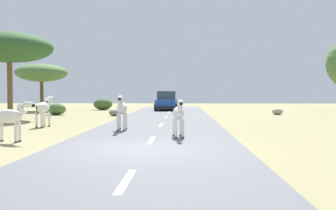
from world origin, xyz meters
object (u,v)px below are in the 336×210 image
zebra_1 (44,108)px  bush_3 (103,104)px  rock_1 (115,113)px  rock_2 (123,112)px  zebra_3 (11,117)px  car_0 (167,101)px  tree_3 (9,48)px  rock_0 (277,111)px  zebra_4 (179,114)px  zebra_0 (122,109)px  bush_4 (56,109)px  tree_2 (42,73)px

zebra_1 → bush_3: bearing=101.8°
rock_1 → rock_2: (0.24, 2.05, -0.05)m
zebra_3 → bush_3: 23.15m
car_0 → rock_1: 8.49m
tree_3 → rock_1: tree_3 is taller
zebra_1 → rock_0: zebra_1 is taller
zebra_3 → rock_0: zebra_3 is taller
zebra_3 → zebra_4: size_ratio=1.00×
zebra_0 → zebra_1: (-4.18, 1.99, -0.06)m
rock_1 → tree_3: bearing=-154.1°
tree_3 → rock_0: 19.44m
bush_4 → rock_1: 4.69m
zebra_1 → tree_2: tree_2 is taller
zebra_4 → rock_1: zebra_4 is taller
zebra_3 → tree_2: 22.39m
zebra_0 → tree_3: (-8.42, 7.52, 3.55)m
zebra_1 → tree_2: (-5.95, 15.58, 2.49)m
rock_2 → zebra_0: bearing=-81.2°
bush_4 → rock_2: (4.83, 1.08, -0.25)m
zebra_3 → bush_4: zebra_3 is taller
zebra_3 → rock_1: 14.19m
zebra_1 → bush_3: size_ratio=0.93×
rock_0 → tree_3: bearing=-164.8°
zebra_1 → zebra_4: zebra_1 is taller
zebra_3 → rock_2: size_ratio=2.72×
tree_2 → rock_1: bearing=-41.5°
zebra_4 → car_0: car_0 is taller
zebra_4 → bush_3: (-7.44, 21.89, -0.39)m
bush_4 → rock_0: bearing=3.3°
bush_4 → rock_1: bush_4 is taller
zebra_3 → car_0: car_0 is taller
rock_2 → bush_4: bearing=-167.4°
zebra_0 → rock_1: (-2.19, 10.55, -0.77)m
tree_3 → rock_0: (18.29, 4.98, -4.31)m
bush_4 → rock_1: size_ratio=1.71×
bush_4 → tree_3: bearing=-112.4°
bush_3 → rock_2: bush_3 is taller
zebra_0 → rock_0: (9.87, 12.50, -0.76)m
tree_2 → rock_0: tree_2 is taller
zebra_1 → car_0: size_ratio=0.38×
rock_1 → bush_4: bearing=168.1°
tree_2 → rock_2: bearing=-31.2°
rock_1 → zebra_0: bearing=-78.3°
tree_2 → tree_3: size_ratio=0.84×
bush_4 → tree_2: bearing=119.0°
car_0 → rock_0: size_ratio=5.30×
zebra_4 → car_0: bearing=-93.2°
rock_0 → rock_1: rock_0 is taller
car_0 → rock_0: (8.63, -5.79, -0.61)m
zebra_3 → rock_2: (1.32, 16.19, -0.69)m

